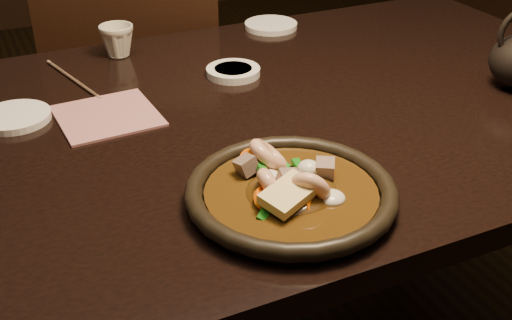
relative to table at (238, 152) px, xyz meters
name	(u,v)px	position (x,y,z in m)	size (l,w,h in m)	color
table	(238,152)	(0.00, 0.00, 0.00)	(1.60, 0.90, 0.75)	black
chair	(138,89)	(-0.01, 0.67, -0.15)	(0.57, 0.57, 0.97)	black
plate	(291,193)	(-0.04, -0.28, 0.09)	(0.29, 0.29, 0.03)	black
stirfry	(289,188)	(-0.04, -0.28, 0.10)	(0.15, 0.18, 0.07)	#39230A
soy_dish	(233,72)	(0.06, 0.16, 0.08)	(0.11, 0.11, 0.01)	white
saucer_left	(15,117)	(-0.36, 0.14, 0.08)	(0.12, 0.12, 0.01)	white
saucer_right	(271,25)	(0.26, 0.39, 0.08)	(0.12, 0.12, 0.01)	white
tea_cup	(117,40)	(-0.12, 0.36, 0.11)	(0.07, 0.07, 0.07)	beige
chopsticks	(73,79)	(-0.23, 0.27, 0.08)	(0.06, 0.23, 0.01)	#9D785A
napkin	(107,116)	(-0.21, 0.09, 0.08)	(0.16, 0.16, 0.00)	#A7676B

